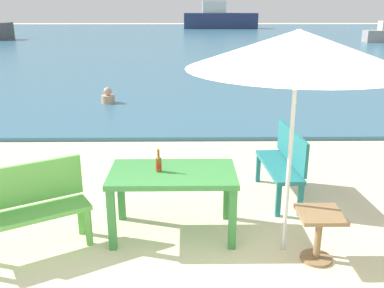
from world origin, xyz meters
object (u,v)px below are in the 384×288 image
object	(u,v)px
patio_umbrella	(298,50)
side_table_wood	(319,229)
bench_teal_center	(284,160)
beer_bottle_amber	(159,163)
bench_green_right	(28,204)
picnic_table_green	(173,181)
boat_sailboat	(219,19)
swimmer_person	(108,97)

from	to	relation	value
patio_umbrella	side_table_wood	world-z (taller)	patio_umbrella
side_table_wood	bench_teal_center	bearing A→B (deg)	91.26
beer_bottle_amber	bench_green_right	world-z (taller)	beer_bottle_amber
side_table_wood	patio_umbrella	bearing A→B (deg)	147.06
picnic_table_green	boat_sailboat	bearing A→B (deg)	85.09
side_table_wood	beer_bottle_amber	bearing A→B (deg)	160.78
patio_umbrella	bench_green_right	size ratio (longest dim) A/B	1.89
side_table_wood	boat_sailboat	xyz separation A→B (m)	(2.18, 43.30, 0.74)
picnic_table_green	beer_bottle_amber	distance (m)	0.25
side_table_wood	bench_green_right	bearing A→B (deg)	175.65
beer_bottle_amber	side_table_wood	xyz separation A→B (m)	(1.64, -0.57, -0.50)
beer_bottle_amber	patio_umbrella	xyz separation A→B (m)	(1.34, -0.38, 1.26)
swimmer_person	boat_sailboat	distance (m)	36.65
beer_bottle_amber	patio_umbrella	world-z (taller)	patio_umbrella
side_table_wood	bench_teal_center	size ratio (longest dim) A/B	0.44
bench_teal_center	swimmer_person	distance (m)	6.50
bench_teal_center	bench_green_right	bearing A→B (deg)	-156.37
picnic_table_green	bench_green_right	xyz separation A→B (m)	(-1.49, -0.34, -0.11)
swimmer_person	boat_sailboat	world-z (taller)	boat_sailboat
swimmer_person	beer_bottle_amber	bearing A→B (deg)	-75.11
beer_bottle_amber	swimmer_person	size ratio (longest dim) A/B	0.65
beer_bottle_amber	picnic_table_green	bearing A→B (deg)	-0.39
side_table_wood	bench_teal_center	xyz separation A→B (m)	(-0.03, 1.52, 0.19)
side_table_wood	bench_green_right	xyz separation A→B (m)	(-2.99, 0.23, 0.19)
bench_green_right	swimmer_person	xyz separation A→B (m)	(-0.39, 6.85, -0.30)
patio_umbrella	bench_teal_center	world-z (taller)	patio_umbrella
bench_teal_center	swimmer_person	bearing A→B (deg)	120.99
side_table_wood	bench_green_right	size ratio (longest dim) A/B	0.44
beer_bottle_amber	swimmer_person	xyz separation A→B (m)	(-1.73, 6.51, -0.61)
picnic_table_green	bench_teal_center	world-z (taller)	bench_teal_center
patio_umbrella	bench_green_right	world-z (taller)	patio_umbrella
side_table_wood	boat_sailboat	size ratio (longest dim) A/B	0.07
patio_umbrella	bench_teal_center	xyz separation A→B (m)	(0.27, 1.32, -1.58)
patio_umbrella	boat_sailboat	world-z (taller)	boat_sailboat
bench_teal_center	bench_green_right	xyz separation A→B (m)	(-2.95, -1.29, 0.00)
picnic_table_green	side_table_wood	bearing A→B (deg)	-20.98
patio_umbrella	bench_teal_center	distance (m)	2.08
patio_umbrella	bench_green_right	distance (m)	3.11
side_table_wood	boat_sailboat	bearing A→B (deg)	87.12
swimmer_person	picnic_table_green	bearing A→B (deg)	-73.87
boat_sailboat	beer_bottle_amber	bearing A→B (deg)	-95.12
boat_sailboat	swimmer_person	bearing A→B (deg)	-98.72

